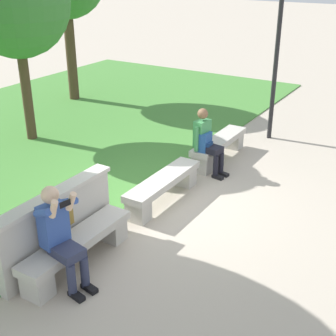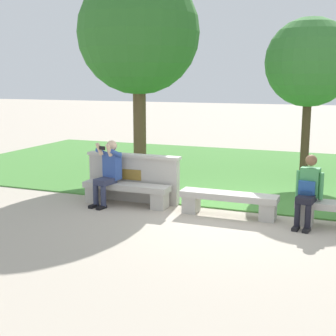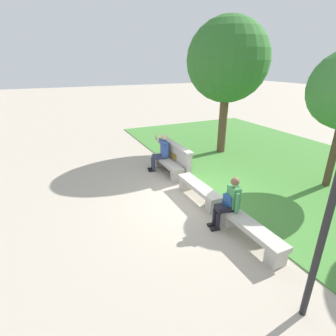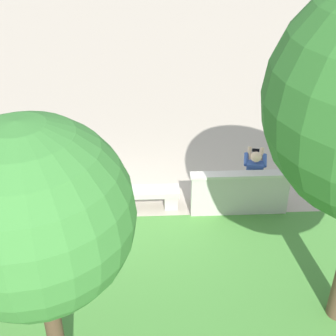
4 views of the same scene
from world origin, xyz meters
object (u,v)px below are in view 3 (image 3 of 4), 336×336
backpack (229,202)px  bench_near (199,190)px  bench_main (167,165)px  tree_left_background (228,61)px  person_photographer (161,150)px  person_distant (229,201)px  bench_mid (250,230)px

backpack → bench_near: bearing=178.4°
bench_main → tree_left_background: bearing=110.0°
bench_near → backpack: (1.41, -0.04, 0.33)m
person_photographer → person_distant: bearing=0.2°
bench_main → person_photographer: size_ratio=1.40×
bench_main → bench_mid: size_ratio=1.00×
bench_near → backpack: backpack is taller
backpack → tree_left_background: tree_left_background is taller
person_distant → backpack: (-0.02, 0.03, -0.05)m
person_photographer → tree_left_background: 4.43m
bench_main → person_photographer: bearing=-168.1°
bench_near → person_photographer: (-2.51, -0.08, 0.44)m
person_distant → backpack: size_ratio=2.94×
bench_near → person_photographer: person_photographer is taller
bench_mid → bench_main: bearing=180.0°
bench_near → bench_mid: bearing=0.0°
bench_main → bench_mid: (4.30, 0.00, 0.00)m
person_distant → backpack: 0.06m
tree_left_background → person_photographer: bearing=-76.4°
bench_main → person_photographer: person_photographer is taller
person_photographer → bench_near: bearing=1.7°
bench_mid → backpack: 0.81m
bench_main → person_distant: (3.59, -0.07, 0.37)m
bench_mid → tree_left_background: 7.14m
backpack → person_photographer: bearing=-179.5°
bench_near → bench_mid: (2.15, 0.00, 0.00)m
bench_main → backpack: (3.56, -0.04, 0.33)m
tree_left_background → backpack: bearing=-33.9°
bench_near → backpack: size_ratio=4.32×
person_photographer → backpack: 3.92m
bench_main → bench_near: bearing=0.0°
bench_near → person_distant: 1.49m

